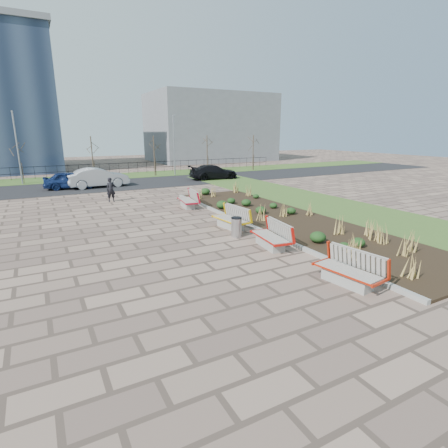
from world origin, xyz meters
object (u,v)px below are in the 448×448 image
bench_a (348,269)px  pedestrian (111,190)px  car_black (214,172)px  lamp_east (174,146)px  bench_c (230,218)px  lamp_west (18,149)px  bench_b (270,235)px  litter_bin (236,227)px  bench_d (187,199)px  car_blue (71,180)px  car_silver (98,178)px

bench_a → pedestrian: (-3.70, 16.54, 0.29)m
car_black → lamp_east: lamp_east is taller
bench_c → lamp_east: lamp_east is taller
car_black → lamp_west: lamp_west is taller
bench_c → car_black: car_black is taller
bench_b → litter_bin: size_ratio=2.44×
bench_d → car_black: size_ratio=0.45×
bench_a → car_blue: car_blue is taller
bench_b → bench_a: bearing=-82.4°
car_black → lamp_west: (-16.13, 4.80, 2.34)m
car_blue → lamp_west: (-3.51, 4.51, 2.33)m
lamp_east → bench_a: bearing=-100.1°
bench_a → bench_d: bearing=82.1°
pedestrian → car_silver: (0.27, 6.71, 0.02)m
pedestrian → car_silver: car_silver is taller
litter_bin → lamp_east: (5.46, 22.21, 2.61)m
bench_d → lamp_east: (5.00, 15.52, 2.54)m
bench_c → car_blue: (-5.49, 16.32, 0.21)m
bench_d → bench_b: bearing=-82.2°
car_blue → bench_d: bearing=-149.2°
lamp_east → pedestrian: bearing=-127.1°
litter_bin → pedestrian: 11.20m
car_silver → lamp_east: lamp_east is taller
car_black → bench_c: bearing=160.4°
car_black → bench_a: bearing=167.3°
lamp_east → lamp_west: bearing=180.0°
bench_a → car_black: size_ratio=0.45×
bench_b → car_silver: bearing=107.7°
pedestrian → car_blue: (-1.79, 6.98, -0.08)m
pedestrian → car_blue: pedestrian is taller
car_black → car_blue: bearing=93.1°
car_silver → lamp_east: bearing=-64.7°
car_silver → lamp_west: (-5.57, 4.78, 2.23)m
litter_bin → lamp_west: lamp_west is taller
bench_a → car_blue: (-5.49, 23.51, 0.21)m
car_silver → lamp_west: 7.67m
bench_b → lamp_east: bearing=85.9°
car_blue → lamp_west: size_ratio=0.67×
litter_bin → car_black: (7.59, 17.41, 0.27)m
bench_c → pedestrian: bearing=105.5°
bench_b → bench_d: bearing=97.6°
car_blue → lamp_east: (10.49, 4.51, 2.33)m
bench_a → car_blue: size_ratio=0.52×
litter_bin → pedestrian: size_ratio=0.55×
bench_d → car_blue: car_blue is taller
bench_b → car_blue: size_ratio=0.52×
bench_b → car_silver: (-3.43, 19.28, 0.31)m
bench_a → bench_c: same height
bench_a → lamp_west: lamp_west is taller
bench_a → litter_bin: 5.84m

